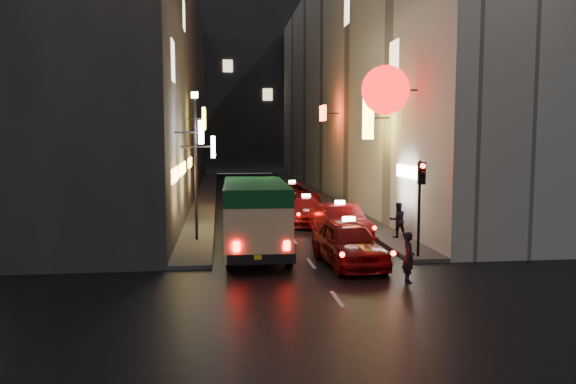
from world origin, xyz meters
name	(u,v)px	position (x,y,z in m)	size (l,w,h in m)	color
ground	(377,354)	(0.00, 0.00, 0.00)	(120.00, 120.00, 0.00)	black
building_left	(156,79)	(-8.00, 33.99, 9.00)	(7.61, 52.00, 18.00)	#3D3A37
building_right	(358,82)	(8.00, 33.99, 9.00)	(8.36, 52.00, 18.00)	#BBB7AC
building_far	(242,90)	(0.00, 66.00, 11.00)	(30.00, 10.00, 22.00)	#313136
sidewalk_left	(206,193)	(-4.25, 34.00, 0.07)	(1.50, 52.00, 0.15)	#464341
sidewalk_right	(312,192)	(4.25, 34.00, 0.07)	(1.50, 52.00, 0.15)	#464341
minibus	(255,210)	(-1.89, 10.04, 1.77)	(2.45, 6.58, 2.81)	beige
taxi_near	(349,240)	(1.27, 8.09, 0.91)	(2.79, 5.86, 1.98)	maroon
taxi_second	(340,219)	(1.99, 12.89, 0.92)	(2.76, 5.96, 2.02)	maroon
taxi_third	(306,208)	(1.25, 17.69, 0.82)	(2.74, 5.38, 1.81)	maroon
taxi_far	(292,193)	(1.44, 24.79, 0.93)	(3.10, 6.07, 2.02)	maroon
pedestrian_crossing	(409,254)	(2.57, 5.54, 0.89)	(0.59, 0.38, 1.78)	black
pedestrian_sidewalk	(398,218)	(4.48, 12.47, 1.02)	(0.65, 0.41, 1.73)	black
traffic_light	(421,187)	(4.00, 8.47, 2.69)	(0.26, 0.43, 3.50)	black
lamp_post	(195,156)	(-4.20, 13.00, 3.72)	(0.28, 0.28, 6.22)	black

